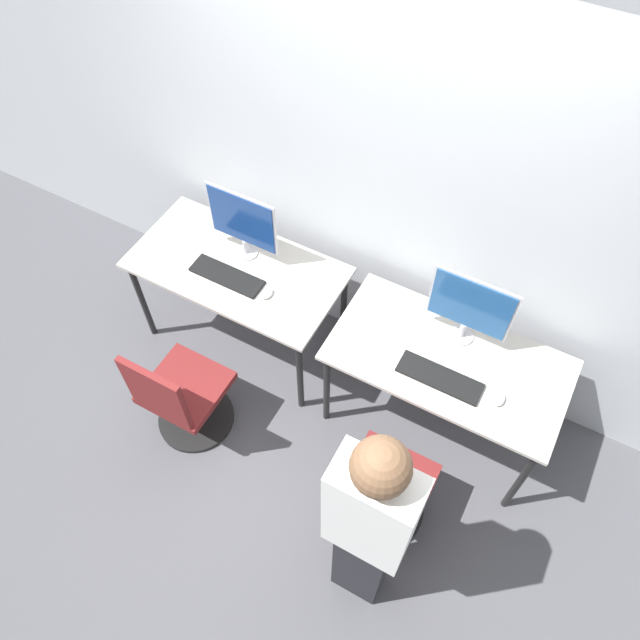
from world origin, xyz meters
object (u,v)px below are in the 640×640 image
Objects in this scene: monitor_left at (243,222)px; office_chair_left at (182,399)px; monitor_right at (470,307)px; person_right at (369,526)px; keyboard_left at (227,276)px; office_chair_right at (383,495)px; mouse_left at (267,293)px; keyboard_right at (440,378)px; mouse_right at (499,399)px.

office_chair_left is (0.06, -0.87, -0.67)m from monitor_left.
monitor_right is 1.25m from person_right.
keyboard_left is 0.52× the size of office_chair_left.
office_chair_right is at bearing 97.94° from person_right.
office_chair_right is (-0.02, -0.88, -0.67)m from monitor_right.
office_chair_left is at bearing 166.41° from person_right.
monitor_right is at bearing 2.11° from monitor_left.
mouse_left is at bearing 138.90° from person_right.
monitor_right is 1.04× the size of keyboard_right.
mouse_left is at bearing 177.85° from keyboard_right.
office_chair_right is at bearing -31.68° from monitor_left.
office_chair_right is (1.29, 0.04, 0.00)m from office_chair_left.
monitor_right reaches higher than mouse_right.
office_chair_right reaches higher than mouse_right.
keyboard_left is at bearing 155.55° from office_chair_right.
office_chair_left is 1.51m from keyboard_right.
keyboard_right is (1.38, -0.04, 0.00)m from keyboard_left.
mouse_right is (1.64, 0.64, 0.42)m from office_chair_left.
mouse_left is (0.28, -0.22, -0.25)m from monitor_left.
monitor_right reaches higher than office_chair_left.
keyboard_left is (0.00, -0.22, -0.26)m from monitor_left.
person_right reaches higher than monitor_right.
person_right is (0.03, -0.94, 0.17)m from keyboard_right.
keyboard_right is (1.32, 0.61, 0.41)m from office_chair_left.
keyboard_left is at bearing 179.34° from mouse_right.
mouse_left is 0.20× the size of keyboard_right.
mouse_left is at bearing -166.04° from monitor_right.
monitor_left is at bearing 171.97° from mouse_right.
monitor_left reaches higher than keyboard_right.
office_chair_left is 1.83× the size of monitor_right.
mouse_right is at bearing -8.03° from monitor_left.
monitor_left is at bearing 141.72° from mouse_left.
monitor_left is at bearing 148.32° from office_chair_right.
keyboard_left is 1.42m from monitor_right.
mouse_right is 0.05× the size of person_right.
office_chair_right is at bearing -24.45° from keyboard_left.
office_chair_right is at bearing -29.76° from mouse_left.
monitor_right is at bearing 13.96° from mouse_left.
keyboard_left is 0.28m from mouse_left.
keyboard_left is 1.69m from mouse_right.
keyboard_left is at bearing 145.04° from person_right.
mouse_left is 1.50m from person_right.
mouse_left is 1.16m from monitor_right.
mouse_left is 0.19× the size of monitor_right.
office_chair_left is 1.74m from monitor_right.
monitor_left is 1.85m from person_right.
monitor_right is 0.28× the size of person_right.
monitor_left is at bearing -177.89° from monitor_right.
keyboard_right is at bearing 91.65° from person_right.
mouse_left is 1.30m from office_chair_right.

